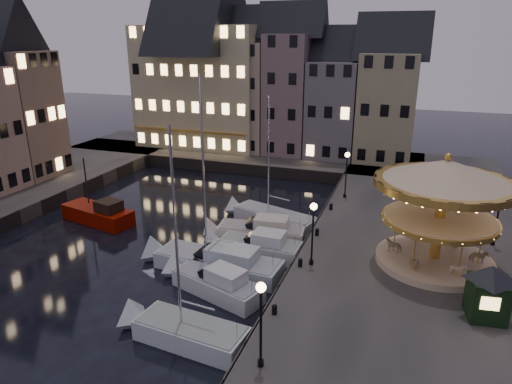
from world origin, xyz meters
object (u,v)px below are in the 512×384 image
at_px(streetlamp_b, 313,225).
at_px(streetlamp_c, 347,168).
at_px(bollard_d, 331,206).
at_px(carousel, 443,193).
at_px(bollard_a, 274,309).
at_px(streetlamp_d, 499,209).
at_px(motorboat_e, 256,232).
at_px(motorboat_a, 182,331).
at_px(bollard_b, 300,262).
at_px(motorboat_f, 270,217).
at_px(streetlamp_a, 261,313).
at_px(motorboat_d, 254,247).
at_px(red_fishing_boat, 99,215).
at_px(ticket_kiosk, 490,283).
at_px(motorboat_c, 213,261).
at_px(motorboat_b, 212,283).

relative_size(streetlamp_b, streetlamp_c, 1.00).
xyz_separation_m(streetlamp_c, bollard_d, (-0.60, -3.50, -2.41)).
bearing_deg(carousel, bollard_a, -132.41).
bearing_deg(streetlamp_d, streetlamp_c, 150.09).
bearing_deg(streetlamp_c, bollard_a, -91.76).
bearing_deg(motorboat_e, motorboat_a, -87.83).
relative_size(bollard_b, motorboat_f, 0.05).
relative_size(bollard_a, bollard_b, 1.00).
relative_size(streetlamp_c, bollard_a, 7.32).
height_order(streetlamp_a, carousel, carousel).
relative_size(motorboat_d, red_fishing_boat, 0.99).
relative_size(motorboat_d, ticket_kiosk, 2.04).
relative_size(motorboat_a, carousel, 1.40).
relative_size(bollard_a, red_fishing_boat, 0.08).
bearing_deg(streetlamp_d, streetlamp_a, -123.61).
xyz_separation_m(bollard_a, motorboat_c, (-5.99, 5.37, -0.92)).
height_order(streetlamp_a, red_fishing_boat, red_fishing_boat).
xyz_separation_m(streetlamp_c, motorboat_e, (-5.51, -8.51, -3.38)).
height_order(streetlamp_d, motorboat_b, streetlamp_d).
xyz_separation_m(motorboat_b, ticket_kiosk, (15.24, 0.49, 2.66)).
relative_size(motorboat_b, carousel, 0.85).
distance_m(motorboat_a, red_fishing_boat, 18.54).
height_order(streetlamp_d, motorboat_d, streetlamp_d).
relative_size(streetlamp_a, motorboat_e, 0.54).
relative_size(streetlamp_b, bollard_b, 7.32).
bearing_deg(streetlamp_b, motorboat_e, 137.81).
height_order(motorboat_c, carousel, motorboat_c).
height_order(streetlamp_d, motorboat_a, motorboat_a).
xyz_separation_m(streetlamp_b, streetlamp_c, (0.00, 13.50, 0.00)).
relative_size(streetlamp_c, streetlamp_d, 1.00).
relative_size(streetlamp_a, motorboat_c, 0.32).
xyz_separation_m(motorboat_b, carousel, (12.87, 5.88, 5.45)).
bearing_deg(streetlamp_c, bollard_d, -99.73).
height_order(streetlamp_c, streetlamp_d, same).
relative_size(bollard_d, carousel, 0.07).
distance_m(streetlamp_d, bollard_d, 12.51).
xyz_separation_m(streetlamp_d, motorboat_f, (-16.84, 1.59, -3.49)).
xyz_separation_m(streetlamp_a, streetlamp_b, (0.00, 10.00, 0.00)).
height_order(streetlamp_b, bollard_a, streetlamp_b).
bearing_deg(red_fishing_boat, carousel, -2.43).
xyz_separation_m(motorboat_c, carousel, (13.96, 3.36, 5.41)).
height_order(bollard_a, bollard_d, same).
relative_size(bollard_b, motorboat_a, 0.05).
bearing_deg(motorboat_a, bollard_a, 24.35).
bearing_deg(streetlamp_b, motorboat_c, -174.55).
bearing_deg(streetlamp_c, motorboat_f, -138.40).
bearing_deg(streetlamp_b, streetlamp_c, 90.00).
relative_size(streetlamp_b, motorboat_a, 0.36).
bearing_deg(bollard_b, motorboat_b, -151.57).
distance_m(streetlamp_a, motorboat_a, 6.42).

